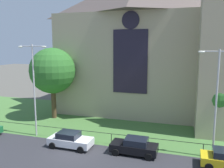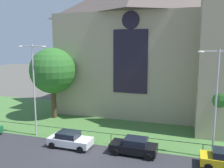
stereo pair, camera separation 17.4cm
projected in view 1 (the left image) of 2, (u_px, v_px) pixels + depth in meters
The scene contains 11 objects.
ground at pixel (109, 120), 31.73m from camera, with size 160.00×160.00×0.00m, color #56544C.
road_asphalt at pixel (65, 161), 20.41m from camera, with size 120.00×8.00×0.01m, color #2D2D33.
grass_verge at pixel (104, 125), 29.85m from camera, with size 120.00×20.00×0.01m, color #477538.
church_building at pixel (144, 42), 34.68m from camera, with size 23.20×16.20×26.00m.
iron_railing at pixel (111, 135), 23.71m from camera, with size 34.23×0.07×1.13m.
tree_right_near at pixel (218, 97), 25.76m from camera, with size 3.94×3.94×6.25m.
tree_left_near at pixel (53, 71), 31.74m from camera, with size 6.04×6.04×9.46m.
streetlamp_near at pixel (34, 80), 25.29m from camera, with size 3.37×0.26×9.84m.
streetlamp_far at pixel (217, 92), 20.14m from camera, with size 3.37×0.26×9.44m.
parked_car_white at pixel (70, 140), 23.10m from camera, with size 4.24×2.09×1.51m.
parked_car_black at pixel (135, 146), 21.63m from camera, with size 4.24×2.10×1.51m.
Camera 1 is at (9.43, -19.10, 9.69)m, focal length 38.54 mm.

